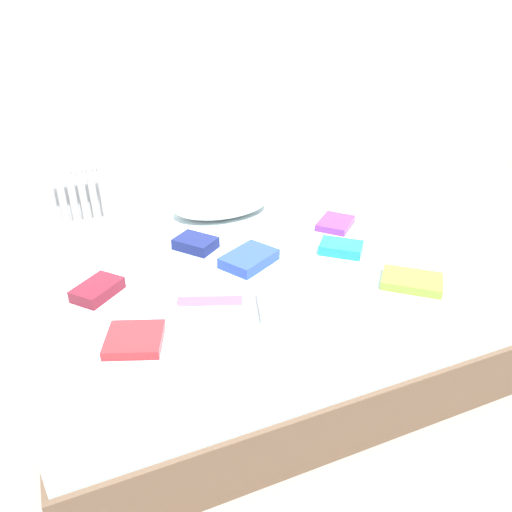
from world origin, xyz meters
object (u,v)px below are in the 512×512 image
Objects in this scene: bed at (260,303)px; radiator at (79,205)px; textbook_teal at (341,248)px; textbook_lime at (412,281)px; textbook_red at (135,339)px; textbook_pink at (211,292)px; pillow at (222,203)px; textbook_blue at (249,259)px; textbook_maroon at (97,290)px; textbook_navy at (196,243)px; textbook_white at (291,304)px; textbook_purple at (335,223)px.

radiator is (-0.68, 1.20, 0.15)m from bed.
radiator is at bearing 169.24° from textbook_teal.
bed is at bearing 176.72° from textbook_lime.
textbook_red is at bearing -88.54° from radiator.
textbook_red is at bearing -131.68° from textbook_pink.
pillow reaches higher than textbook_red.
textbook_blue and textbook_maroon have the same top height.
pillow is at bearing 88.17° from textbook_pink.
bed is 0.72m from textbook_lime.
radiator is at bearing 165.32° from textbook_navy.
textbook_white is (0.66, -0.39, 0.00)m from textbook_maroon.
textbook_blue is (0.61, -1.24, 0.13)m from radiator.
textbook_navy is (-0.24, 0.20, 0.28)m from bed.
textbook_purple is (0.79, 0.37, -0.00)m from textbook_pink.
textbook_pink is 1.24× the size of textbook_purple.
textbook_purple is at bearing -42.11° from radiator.
textbook_red is at bearing -142.48° from textbook_lime.
textbook_navy is 0.75× the size of textbook_white.
textbook_maroon is 0.78× the size of textbook_white.
textbook_pink reaches higher than textbook_lime.
textbook_teal is (0.67, 0.12, 0.00)m from textbook_pink.
textbook_blue reaches higher than bed.
radiator is at bearing 165.63° from textbook_lime.
bed is 0.29m from textbook_blue.
textbook_maroon is (-0.41, 0.19, 0.00)m from textbook_pink.
pillow reaches higher than textbook_teal.
textbook_lime is at bearing 13.71° from textbook_white.
textbook_pink is 0.68m from textbook_teal.
textbook_purple is at bearing 46.59° from textbook_red.
textbook_red is 1.00× the size of textbook_teal.
textbook_blue is at bearing 58.96° from textbook_pink.
textbook_blue is at bearing 109.20° from textbook_white.
textbook_white is at bearing 17.82° from textbook_red.
pillow is 2.73× the size of textbook_maroon.
textbook_lime is (0.47, -0.99, -0.04)m from pillow.
radiator is at bearing 47.26° from textbook_maroon.
textbook_white is at bearing -71.75° from textbook_maroon.
textbook_blue is at bearing -177.08° from textbook_lime.
textbook_maroon reaches higher than textbook_red.
textbook_lime is 1.19× the size of textbook_purple.
textbook_red reaches higher than bed.
textbook_pink is at bearing 163.42° from textbook_purple.
textbook_pink is 1.31× the size of textbook_teal.
textbook_pink is at bearing -75.31° from radiator.
textbook_teal is 0.53m from textbook_white.
bed is 10.50× the size of textbook_red.
bed is at bearing -1.81° from textbook_blue.
textbook_purple is at bearing -38.51° from pillow.
textbook_white is (-0.42, -0.32, 0.00)m from textbook_teal.
radiator reaches higher than textbook_lime.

